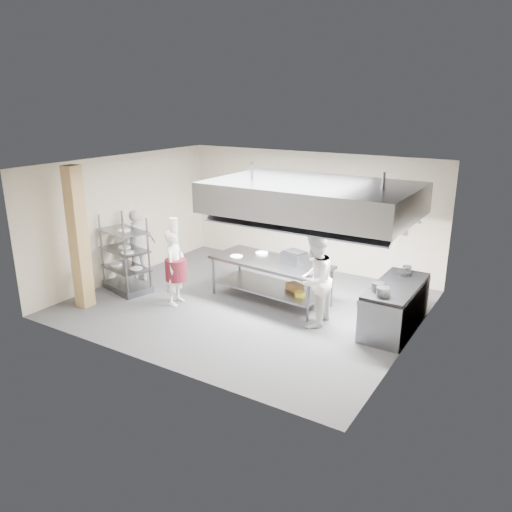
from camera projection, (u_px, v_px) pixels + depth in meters
The scene contains 23 objects.
floor at pixel (246, 303), 10.85m from camera, with size 7.00×7.00×0.00m, color #39393C.
ceiling at pixel (245, 165), 9.94m from camera, with size 7.00×7.00×0.00m, color silver.
wall_back at pixel (309, 211), 12.83m from camera, with size 7.00×7.00×0.00m, color #B8A992.
wall_left at pixel (125, 217), 12.15m from camera, with size 6.00×6.00×0.00m, color #B8A992.
wall_right at pixel (415, 265), 8.64m from camera, with size 6.00×6.00×0.00m, color #B8A992.
column at pixel (79, 238), 10.31m from camera, with size 0.30×0.30×3.00m, color tan.
exhaust_hood at pixel (312, 198), 9.80m from camera, with size 4.00×2.50×0.60m, color slate.
hood_strip_a at pixel (272, 208), 10.35m from camera, with size 1.60×0.12×0.04m, color white.
hood_strip_b at pixel (355, 219), 9.44m from camera, with size 1.60×0.12×0.04m, color white.
wall_shelf at pixel (375, 221), 11.80m from camera, with size 1.50×0.28×0.04m, color slate.
island at pixel (270, 280), 10.92m from camera, with size 2.66×1.11×0.91m, color slate, non-canonical shape.
island_worktop at pixel (271, 262), 10.79m from camera, with size 2.66×1.11×0.06m, color slate.
island_undershelf at pixel (270, 287), 10.97m from camera, with size 2.45×1.00×0.04m, color slate.
pass_rack at pixel (125, 254), 11.37m from camera, with size 1.17×0.68×1.75m, color slate, non-canonical shape.
cooking_range at pixel (395, 308), 9.58m from camera, with size 0.80×2.00×0.84m, color slate.
range_top at pixel (397, 286), 9.45m from camera, with size 0.78×1.96×0.06m, color black.
chef_head at pixel (175, 267), 10.63m from camera, with size 0.60×0.39×1.64m, color white.
chef_line at pixel (314, 280), 9.58m from camera, with size 0.90×0.70×1.86m, color silver.
chef_plating at pixel (138, 246), 11.96m from camera, with size 1.03×0.43×1.76m, color silver.
griddle at pixel (295, 258), 10.60m from camera, with size 0.49×0.38×0.24m, color slate.
wicker_basket at pixel (295, 287), 10.70m from camera, with size 0.35×0.24×0.15m, color olive.
stockpot at pixel (378, 287), 9.09m from camera, with size 0.23×0.23×0.16m, color gray.
plate_stack at pixel (126, 267), 11.47m from camera, with size 0.28×0.28×0.05m, color white.
Camera 1 is at (5.46, -8.42, 4.26)m, focal length 35.00 mm.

